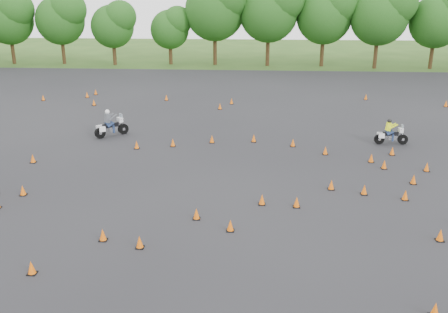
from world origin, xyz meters
The scene contains 6 objects.
ground centered at (0.00, 0.00, 0.00)m, with size 140.00×140.00×0.00m, color #2D5119.
asphalt_pad centered at (0.00, 6.00, 0.01)m, with size 62.00×62.00×0.00m, color black.
treeline centered at (3.63, 35.39, 4.71)m, with size 86.63×32.45×11.12m.
traffic_cones centered at (0.06, 5.62, 0.23)m, with size 36.79×33.16×0.45m.
rider_grey centered at (-7.53, 10.94, 0.87)m, with size 2.24×0.69×1.73m, color #474A50, non-canonical shape.
rider_yellow centered at (9.60, 10.35, 0.77)m, with size 1.98×0.61×1.53m, color #DFEE15, non-canonical shape.
Camera 1 is at (1.48, -18.70, 9.08)m, focal length 40.00 mm.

